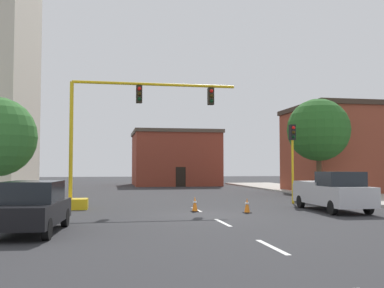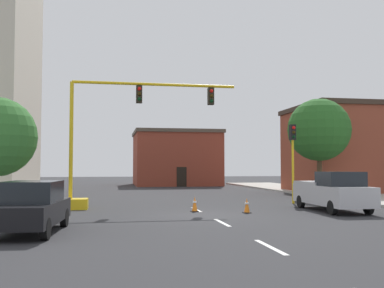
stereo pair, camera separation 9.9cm
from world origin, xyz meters
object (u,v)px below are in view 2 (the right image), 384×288
object	(u,v)px
traffic_signal_gantry	(96,166)
pickup_truck_silver	(333,192)
traffic_cone_roadside_a	(247,206)
traffic_light_pole_right	(293,145)
tree_right_mid	(319,130)
traffic_cone_roadside_b	(195,204)
sedan_black_near_left	(31,207)

from	to	relation	value
traffic_signal_gantry	pickup_truck_silver	distance (m)	12.33
pickup_truck_silver	traffic_cone_roadside_a	bearing A→B (deg)	-178.21
traffic_signal_gantry	traffic_light_pole_right	world-z (taller)	traffic_signal_gantry
tree_right_mid	traffic_cone_roadside_a	distance (m)	13.19
pickup_truck_silver	traffic_cone_roadside_b	size ratio (longest dim) A/B	7.10
tree_right_mid	traffic_light_pole_right	bearing A→B (deg)	-131.54
traffic_signal_gantry	traffic_cone_roadside_a	bearing A→B (deg)	-25.62
sedan_black_near_left	traffic_cone_roadside_b	world-z (taller)	sedan_black_near_left
traffic_signal_gantry	tree_right_mid	size ratio (longest dim) A/B	1.37
traffic_signal_gantry	sedan_black_near_left	xyz separation A→B (m)	(-1.84, -8.42, -1.40)
traffic_light_pole_right	traffic_cone_roadside_b	bearing A→B (deg)	-150.89
pickup_truck_silver	traffic_cone_roadside_a	world-z (taller)	pickup_truck_silver
sedan_black_near_left	traffic_cone_roadside_a	size ratio (longest dim) A/B	6.35
traffic_cone_roadside_a	traffic_cone_roadside_b	xyz separation A→B (m)	(-2.36, 1.05, 0.02)
traffic_light_pole_right	traffic_cone_roadside_b	size ratio (longest dim) A/B	6.26
traffic_cone_roadside_b	sedan_black_near_left	bearing A→B (deg)	-138.36
traffic_signal_gantry	sedan_black_near_left	bearing A→B (deg)	-102.34
sedan_black_near_left	traffic_cone_roadside_b	bearing A→B (deg)	41.64
tree_right_mid	sedan_black_near_left	bearing A→B (deg)	-140.90
sedan_black_near_left	traffic_cone_roadside_a	distance (m)	10.37
tree_right_mid	sedan_black_near_left	distance (m)	22.77
tree_right_mid	traffic_cone_roadside_b	bearing A→B (deg)	-142.61
traffic_light_pole_right	tree_right_mid	distance (m)	5.98
traffic_signal_gantry	traffic_cone_roadside_a	size ratio (longest dim) A/B	13.42
traffic_cone_roadside_b	traffic_cone_roadside_a	bearing A→B (deg)	-24.06
traffic_signal_gantry	pickup_truck_silver	bearing A→B (deg)	-15.80
tree_right_mid	sedan_black_near_left	xyz separation A→B (m)	(-17.40, -14.14, -3.99)
sedan_black_near_left	traffic_cone_roadside_a	xyz separation A→B (m)	(9.10, 4.94, -0.53)
tree_right_mid	traffic_cone_roadside_b	world-z (taller)	tree_right_mid
traffic_signal_gantry	traffic_light_pole_right	bearing A→B (deg)	6.61
pickup_truck_silver	sedan_black_near_left	size ratio (longest dim) A/B	1.17
tree_right_mid	traffic_cone_roadside_a	size ratio (longest dim) A/B	9.79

